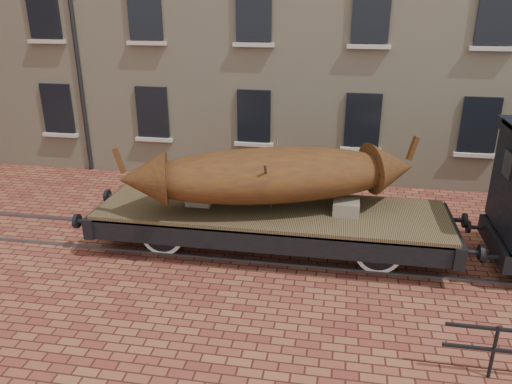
# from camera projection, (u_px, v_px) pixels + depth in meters

# --- Properties ---
(ground) EXTENTS (90.00, 90.00, 0.00)m
(ground) POSITION_uv_depth(u_px,v_px,m) (319.00, 253.00, 12.20)
(ground) COLOR maroon
(rail_track) EXTENTS (30.00, 1.52, 0.06)m
(rail_track) POSITION_uv_depth(u_px,v_px,m) (319.00, 252.00, 12.19)
(rail_track) COLOR #59595E
(rail_track) RESTS_ON ground
(flatcar_wagon) EXTENTS (9.37, 2.54, 1.41)m
(flatcar_wagon) POSITION_uv_depth(u_px,v_px,m) (271.00, 217.00, 12.07)
(flatcar_wagon) COLOR brown
(flatcar_wagon) RESTS_ON ground
(iron_boat) EXTENTS (7.00, 3.75, 1.68)m
(iron_boat) POSITION_uv_depth(u_px,v_px,m) (271.00, 175.00, 11.67)
(iron_boat) COLOR #57300F
(iron_boat) RESTS_ON flatcar_wagon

